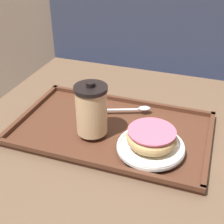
{
  "coord_description": "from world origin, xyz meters",
  "views": [
    {
      "loc": [
        0.19,
        -0.64,
        1.22
      ],
      "look_at": [
        -0.03,
        -0.0,
        0.8
      ],
      "focal_mm": 50.0,
      "sensor_mm": 36.0,
      "label": 1
    }
  ],
  "objects": [
    {
      "name": "plate_with_chocolate_donut",
      "position": [
        0.09,
        -0.07,
        0.76
      ],
      "size": [
        0.16,
        0.16,
        0.01
      ],
      "color": "white",
      "rests_on": "serving_tray"
    },
    {
      "name": "booth_bench",
      "position": [
        0.1,
        0.87,
        0.32
      ],
      "size": [
        1.71,
        0.44,
        1.0
      ],
      "color": "#33384C",
      "rests_on": "ground_plane"
    },
    {
      "name": "coffee_cup_front",
      "position": [
        -0.07,
        -0.05,
        0.82
      ],
      "size": [
        0.08,
        0.08,
        0.14
      ],
      "color": "#E0B784",
      "rests_on": "serving_tray"
    },
    {
      "name": "serving_tray",
      "position": [
        -0.03,
        -0.0,
        0.74
      ],
      "size": [
        0.51,
        0.31,
        0.02
      ],
      "color": "#512D1E",
      "rests_on": "cafe_table"
    },
    {
      "name": "donut_chocolate_glazed",
      "position": [
        0.09,
        -0.07,
        0.79
      ],
      "size": [
        0.12,
        0.12,
        0.04
      ],
      "color": "#DBB270",
      "rests_on": "plate_with_chocolate_donut"
    },
    {
      "name": "spoon",
      "position": [
        0.01,
        0.09,
        0.76
      ],
      "size": [
        0.15,
        0.07,
        0.01
      ],
      "rotation": [
        0.0,
        0.0,
        0.37
      ],
      "color": "silver",
      "rests_on": "serving_tray"
    },
    {
      "name": "cafe_table",
      "position": [
        0.0,
        0.0,
        0.55
      ],
      "size": [
        0.86,
        0.84,
        0.73
      ],
      "color": "brown",
      "rests_on": "ground_plane"
    }
  ]
}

